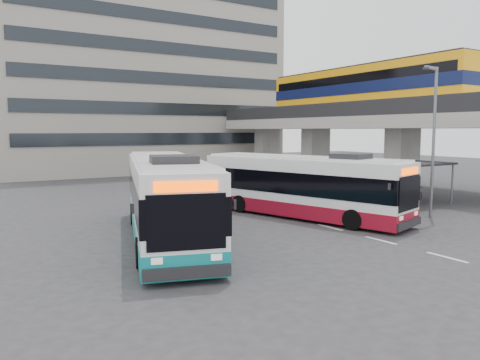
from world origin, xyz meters
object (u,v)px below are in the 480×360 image
bus_main (301,187)px  bus_teal (166,199)px  pedestrian (192,223)px  lamp_post (433,133)px

bus_main → bus_teal: (-7.87, -1.06, 0.11)m
pedestrian → bus_main: bearing=-53.5°
lamp_post → bus_teal: bearing=159.1°
bus_main → pedestrian: 8.21m
bus_teal → pedestrian: 2.07m
pedestrian → lamp_post: lamp_post is taller
pedestrian → bus_teal: bearing=22.1°
bus_teal → pedestrian: bus_teal is taller
bus_main → pedestrian: size_ratio=6.01×
bus_main → lamp_post: 7.15m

